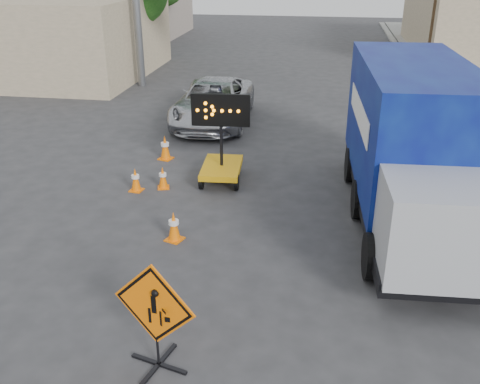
% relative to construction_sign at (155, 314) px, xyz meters
% --- Properties ---
extents(ground, '(100.00, 100.00, 0.00)m').
position_rel_construction_sign_xyz_m(ground, '(-0.08, 0.79, -1.01)').
color(ground, '#2D2D30').
rests_on(ground, ground).
extents(curb_right, '(0.40, 60.00, 0.12)m').
position_rel_construction_sign_xyz_m(curb_right, '(7.12, 15.79, -0.95)').
color(curb_right, gray).
rests_on(curb_right, ground).
extents(storefront_left_near, '(14.00, 10.00, 4.00)m').
position_rel_construction_sign_xyz_m(storefront_left_near, '(-14.08, 20.79, 0.99)').
color(storefront_left_near, tan).
rests_on(storefront_left_near, ground).
extents(storefront_left_far, '(12.00, 10.00, 4.40)m').
position_rel_construction_sign_xyz_m(storefront_left_far, '(-15.08, 34.79, 1.19)').
color(storefront_left_far, gray).
rests_on(storefront_left_far, ground).
extents(construction_sign, '(1.40, 1.00, 1.91)m').
position_rel_construction_sign_xyz_m(construction_sign, '(0.00, 0.00, 0.00)').
color(construction_sign, black).
rests_on(construction_sign, ground).
extents(arrow_board, '(1.63, 1.88, 2.58)m').
position_rel_construction_sign_xyz_m(arrow_board, '(-0.43, 7.64, -0.42)').
color(arrow_board, '#D1920B').
rests_on(arrow_board, ground).
extents(pickup_truck, '(2.80, 5.81, 1.59)m').
position_rel_construction_sign_xyz_m(pickup_truck, '(-1.84, 13.34, -0.21)').
color(pickup_truck, '#B7B9BF').
rests_on(pickup_truck, ground).
extents(box_truck, '(2.85, 8.03, 3.76)m').
position_rel_construction_sign_xyz_m(box_truck, '(4.51, 5.92, 0.70)').
color(box_truck, black).
rests_on(box_truck, ground).
extents(cone_a, '(0.47, 0.47, 0.72)m').
position_rel_construction_sign_xyz_m(cone_a, '(-0.85, 4.02, -0.64)').
color(cone_a, '#FF6D05').
rests_on(cone_a, ground).
extents(cone_b, '(0.39, 0.39, 0.67)m').
position_rel_construction_sign_xyz_m(cone_b, '(-2.65, 6.56, -0.67)').
color(cone_b, '#FF6D05').
rests_on(cone_b, ground).
extents(cone_c, '(0.40, 0.40, 0.64)m').
position_rel_construction_sign_xyz_m(cone_c, '(-1.96, 6.86, -0.69)').
color(cone_c, '#FF6D05').
rests_on(cone_c, ground).
extents(cone_d, '(0.50, 0.50, 0.79)m').
position_rel_construction_sign_xyz_m(cone_d, '(-2.54, 9.09, -0.61)').
color(cone_d, '#FF6D05').
rests_on(cone_d, ground).
extents(cone_e, '(0.51, 0.51, 0.81)m').
position_rel_construction_sign_xyz_m(cone_e, '(-1.33, 11.93, -0.60)').
color(cone_e, '#FF6D05').
rests_on(cone_e, ground).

